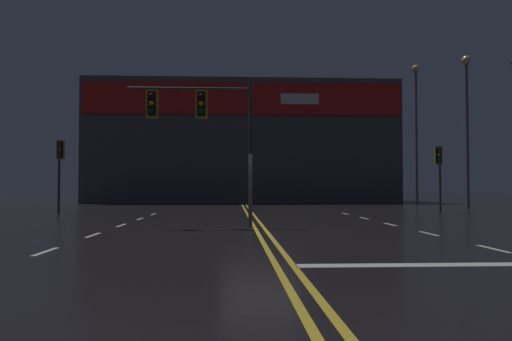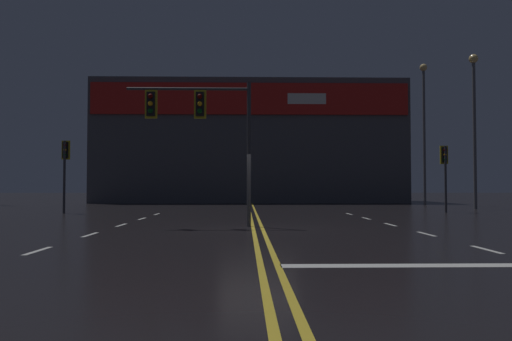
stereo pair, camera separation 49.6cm
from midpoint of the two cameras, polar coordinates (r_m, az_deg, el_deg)
ground_plane at (r=16.26m, az=1.11°, el=-6.72°), size 200.00×200.00×0.00m
road_markings at (r=14.94m, az=4.80°, el=-7.13°), size 14.42×60.00×0.01m
traffic_signal_median at (r=17.46m, az=-5.88°, el=6.19°), size 4.31×0.36×5.03m
traffic_signal_corner_northwest at (r=27.76m, az=-20.49°, el=1.16°), size 0.42×0.36×3.80m
traffic_signal_corner_northeast at (r=28.90m, az=21.22°, el=0.78°), size 0.42×0.36×3.61m
streetlight_near_left at (r=34.23m, az=24.06°, el=6.31°), size 0.56×0.56×9.68m
streetlight_far_left at (r=40.85m, az=18.98°, el=5.88°), size 0.56×0.56×10.90m
building_backdrop at (r=46.40m, az=-0.43°, el=2.96°), size 26.89×10.23×10.55m
utility_pole_row at (r=40.25m, az=0.76°, el=5.26°), size 46.67×0.26×12.49m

